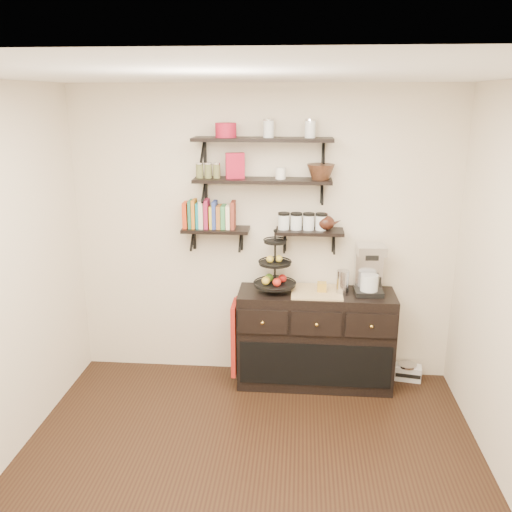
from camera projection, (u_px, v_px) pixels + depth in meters
The scene contains 21 objects.
floor at pixel (244, 491), 3.69m from camera, with size 3.50×3.50×0.00m, color black.
ceiling at pixel (241, 75), 2.92m from camera, with size 3.50×3.50×0.02m, color white.
back_wall at pixel (263, 236), 4.98m from camera, with size 3.50×0.02×2.70m, color beige.
shelf_top at pixel (263, 140), 4.60m from camera, with size 1.20×0.27×0.23m.
shelf_mid at pixel (262, 181), 4.70m from camera, with size 1.20×0.27×0.23m.
shelf_low_left at pixel (216, 230), 4.88m from camera, with size 0.60×0.25×0.23m.
shelf_low_right at pixel (309, 232), 4.81m from camera, with size 0.60×0.25×0.23m.
cookbooks at pixel (210, 215), 4.84m from camera, with size 0.43×0.15×0.26m.
glass_canisters at pixel (302, 222), 4.79m from camera, with size 0.43×0.10×0.13m.
sideboard at pixel (315, 338), 4.97m from camera, with size 1.40×0.50×0.92m.
fruit_stand at pixel (275, 271), 4.82m from camera, with size 0.37×0.37×0.55m.
candle at pixel (322, 287), 4.82m from camera, with size 0.08×0.08×0.08m, color #AC8227.
coffee_maker at pixel (369, 270), 4.77m from camera, with size 0.26×0.25×0.45m.
thermal_carafe at pixel (343, 282), 4.77m from camera, with size 0.11×0.11×0.22m, color silver.
apron at pixel (235, 337), 4.92m from camera, with size 0.04×0.29×0.67m, color maroon.
radio at pixel (407, 372), 5.13m from camera, with size 0.28×0.20×0.16m.
recipe_box at pixel (235, 166), 4.68m from camera, with size 0.16×0.06×0.22m, color #A8132D.
walnut_bowl at pixel (321, 172), 4.63m from camera, with size 0.24×0.24×0.13m, color black, non-canonical shape.
ramekins at pixel (281, 173), 4.67m from camera, with size 0.09×0.09×0.10m, color white.
teapot at pixel (326, 221), 4.77m from camera, with size 0.21×0.15×0.15m, color #33170F, non-canonical shape.
red_pot at pixel (226, 130), 4.60m from camera, with size 0.18×0.18×0.12m, color #A8132D.
Camera 1 is at (0.34, -3.06, 2.59)m, focal length 38.00 mm.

